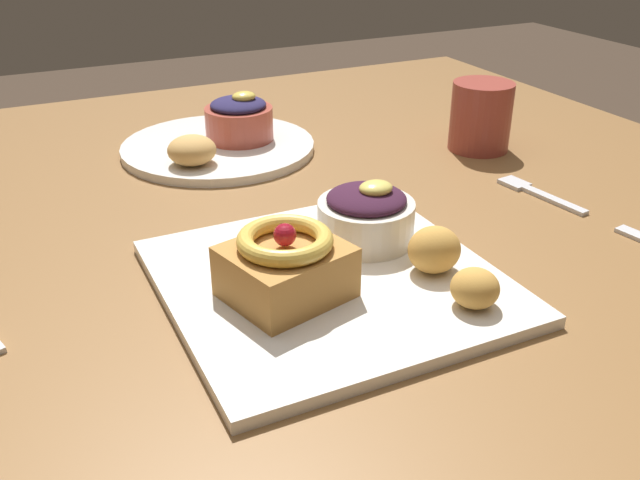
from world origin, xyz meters
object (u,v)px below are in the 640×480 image
front_plate (329,281)px  fritter_middle (475,288)px  berry_ramekin (366,215)px  back_ramekin (239,119)px  back_plate (218,147)px  fritter_front (434,250)px  back_pastry (192,150)px  fork (536,192)px  cake_slice (286,265)px  coffee_mug (481,116)px

front_plate → fritter_middle: bearing=-48.2°
berry_ramekin → back_ramekin: back_ramekin is taller
back_plate → fritter_front: bearing=-81.2°
back_ramekin → back_pastry: bearing=-143.5°
back_plate → fork: back_plate is taller
fritter_front → fritter_middle: (-0.00, -0.07, -0.00)m
front_plate → fork: bearing=14.9°
back_ramekin → berry_ramekin: bearing=-88.9°
cake_slice → berry_ramekin: bearing=28.7°
front_plate → fritter_front: 0.10m
back_ramekin → fork: (0.26, -0.32, -0.04)m
fork → coffee_mug: coffee_mug is taller
berry_ramekin → fritter_front: 0.09m
fork → fritter_front: bearing=110.0°
front_plate → back_pastry: 0.34m
fork → berry_ramekin: bearing=90.8°
back_ramekin → coffee_mug: bearing=-26.9°
berry_ramekin → back_pastry: bearing=108.5°
back_plate → fork: bearing=-46.5°
coffee_mug → fork: bearing=-102.6°
back_pastry → berry_ramekin: bearing=-71.5°
berry_ramekin → fork: size_ratio=0.77×
cake_slice → back_ramekin: (0.11, 0.41, -0.00)m
front_plate → fritter_front: fritter_front is taller
berry_ramekin → coffee_mug: bearing=34.2°
back_plate → fritter_middle: bearing=-82.7°
back_ramekin → fork: bearing=-50.1°
fork → back_plate: bearing=36.2°
cake_slice → fork: 0.39m
back_plate → cake_slice: bearing=-100.3°
front_plate → cake_slice: 0.06m
back_pastry → coffee_mug: (0.39, -0.09, 0.02)m
back_plate → coffee_mug: (0.33, -0.15, 0.04)m
coffee_mug → cake_slice: bearing=-147.3°
fritter_middle → coffee_mug: size_ratio=0.45×
back_plate → back_pastry: size_ratio=4.28×
fritter_front → berry_ramekin: bearing=107.8°
fritter_front → coffee_mug: coffee_mug is taller
fritter_middle → cake_slice: bearing=148.3°
berry_ramekin → fritter_middle: size_ratio=2.30×
back_plate → front_plate: bearing=-93.6°
coffee_mug → back_pastry: bearing=167.4°
fork → coffee_mug: (0.04, 0.16, 0.04)m
back_plate → coffee_mug: bearing=-24.2°
back_ramekin → back_pastry: (-0.09, -0.07, -0.01)m
back_ramekin → back_pastry: size_ratio=1.52×
cake_slice → fritter_front: 0.14m
cake_slice → fork: (0.37, 0.10, -0.04)m
front_plate → fork: front_plate is taller
fritter_front → front_plate: bearing=160.0°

